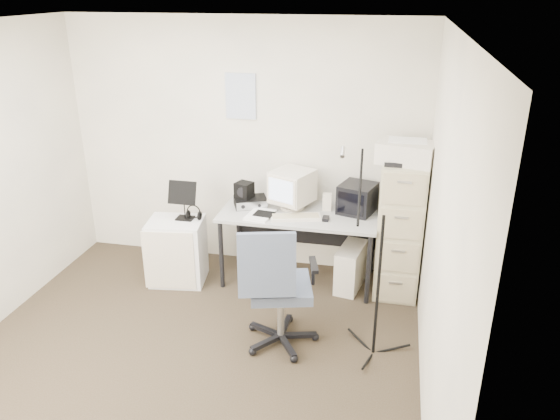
% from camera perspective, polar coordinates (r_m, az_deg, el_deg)
% --- Properties ---
extents(floor, '(3.60, 3.60, 0.01)m').
position_cam_1_polar(floor, '(4.54, -9.71, -15.25)').
color(floor, black).
rests_on(floor, ground).
extents(ceiling, '(3.60, 3.60, 0.01)m').
position_cam_1_polar(ceiling, '(3.61, -12.41, 18.07)').
color(ceiling, white).
rests_on(ceiling, ground).
extents(wall_back, '(3.60, 0.02, 2.50)m').
position_cam_1_polar(wall_back, '(5.51, -3.75, 6.67)').
color(wall_back, '#EFE5CA').
rests_on(wall_back, ground).
extents(wall_front, '(3.60, 0.02, 2.50)m').
position_cam_1_polar(wall_front, '(2.58, -26.88, -15.95)').
color(wall_front, '#EFE5CA').
rests_on(wall_front, ground).
extents(wall_right, '(0.02, 3.60, 2.50)m').
position_cam_1_polar(wall_right, '(3.63, 16.33, -2.84)').
color(wall_right, '#EFE5CA').
rests_on(wall_right, ground).
extents(wall_calendar, '(0.30, 0.02, 0.44)m').
position_cam_1_polar(wall_calendar, '(5.39, -4.13, 11.77)').
color(wall_calendar, white).
rests_on(wall_calendar, wall_back).
extents(filing_cabinet, '(0.40, 0.60, 1.30)m').
position_cam_1_polar(filing_cabinet, '(5.22, 12.39, -1.78)').
color(filing_cabinet, '#BCB28B').
rests_on(filing_cabinet, floor).
extents(printer, '(0.55, 0.43, 0.19)m').
position_cam_1_polar(printer, '(4.90, 13.10, 5.87)').
color(printer, white).
rests_on(printer, filing_cabinet).
extents(desk, '(1.50, 0.70, 0.73)m').
position_cam_1_polar(desk, '(5.37, 1.97, -3.84)').
color(desk, '#A3A3A3').
rests_on(desk, floor).
extents(crt_monitor, '(0.46, 0.47, 0.38)m').
position_cam_1_polar(crt_monitor, '(5.25, 1.30, 2.14)').
color(crt_monitor, white).
rests_on(crt_monitor, desk).
extents(crt_tv, '(0.39, 0.40, 0.28)m').
position_cam_1_polar(crt_tv, '(5.23, 8.08, 1.23)').
color(crt_tv, black).
rests_on(crt_tv, desk).
extents(desk_speaker, '(0.09, 0.09, 0.16)m').
position_cam_1_polar(desk_speaker, '(5.27, 4.96, 0.85)').
color(desk_speaker, beige).
rests_on(desk_speaker, desk).
extents(keyboard, '(0.49, 0.28, 0.03)m').
position_cam_1_polar(keyboard, '(5.08, 1.64, -0.75)').
color(keyboard, white).
rests_on(keyboard, desk).
extents(mouse, '(0.06, 0.10, 0.03)m').
position_cam_1_polar(mouse, '(5.06, 4.81, -0.90)').
color(mouse, black).
rests_on(mouse, desk).
extents(radio_receiver, '(0.37, 0.33, 0.09)m').
position_cam_1_polar(radio_receiver, '(5.36, -3.11, 0.86)').
color(radio_receiver, black).
rests_on(radio_receiver, desk).
extents(radio_speaker, '(0.19, 0.18, 0.15)m').
position_cam_1_polar(radio_speaker, '(5.33, -3.76, 2.10)').
color(radio_speaker, black).
rests_on(radio_speaker, radio_receiver).
extents(papers, '(0.26, 0.33, 0.02)m').
position_cam_1_polar(papers, '(5.14, -2.09, -0.52)').
color(papers, white).
rests_on(papers, desk).
extents(pc_tower, '(0.29, 0.49, 0.43)m').
position_cam_1_polar(pc_tower, '(5.35, 7.40, -5.94)').
color(pc_tower, white).
rests_on(pc_tower, floor).
extents(office_chair, '(0.76, 0.76, 1.08)m').
position_cam_1_polar(office_chair, '(4.37, 0.08, -7.86)').
color(office_chair, '#4C5162').
rests_on(office_chair, floor).
extents(side_cart, '(0.57, 0.49, 0.65)m').
position_cam_1_polar(side_cart, '(5.47, -10.68, -4.22)').
color(side_cart, silver).
rests_on(side_cart, floor).
extents(music_stand, '(0.31, 0.24, 0.40)m').
position_cam_1_polar(music_stand, '(5.29, -10.02, 1.07)').
color(music_stand, black).
rests_on(music_stand, side_cart).
extents(headphones, '(0.18, 0.18, 0.03)m').
position_cam_1_polar(headphones, '(5.33, -9.00, -0.45)').
color(headphones, black).
rests_on(headphones, side_cart).
extents(mic_stand, '(0.03, 0.03, 1.57)m').
position_cam_1_polar(mic_stand, '(4.20, 10.39, -5.78)').
color(mic_stand, black).
rests_on(mic_stand, floor).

